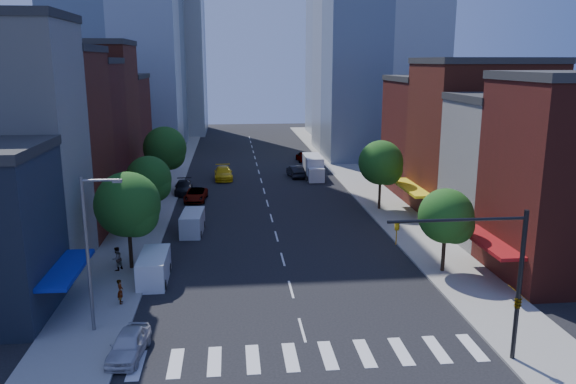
# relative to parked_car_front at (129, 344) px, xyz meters

# --- Properties ---
(ground) EXTENTS (220.00, 220.00, 0.00)m
(ground) POSITION_rel_parked_car_front_xyz_m (9.50, 2.00, -0.70)
(ground) COLOR black
(ground) RESTS_ON ground
(sidewalk_left) EXTENTS (5.00, 120.00, 0.15)m
(sidewalk_left) POSITION_rel_parked_car_front_xyz_m (-3.00, 42.00, -0.62)
(sidewalk_left) COLOR gray
(sidewalk_left) RESTS_ON ground
(sidewalk_right) EXTENTS (5.00, 120.00, 0.15)m
(sidewalk_right) POSITION_rel_parked_car_front_xyz_m (22.00, 42.00, -0.62)
(sidewalk_right) COLOR gray
(sidewalk_right) RESTS_ON ground
(crosswalk) EXTENTS (19.00, 3.00, 0.01)m
(crosswalk) POSITION_rel_parked_car_front_xyz_m (9.50, -1.00, -0.69)
(crosswalk) COLOR silver
(crosswalk) RESTS_ON ground
(bldg_left_2) EXTENTS (12.00, 9.00, 16.00)m
(bldg_left_2) POSITION_rel_parked_car_front_xyz_m (-11.50, 22.50, 7.30)
(bldg_left_2) COLOR maroon
(bldg_left_2) RESTS_ON ground
(bldg_left_3) EXTENTS (12.00, 8.00, 15.00)m
(bldg_left_3) POSITION_rel_parked_car_front_xyz_m (-11.50, 31.00, 6.80)
(bldg_left_3) COLOR #571D15
(bldg_left_3) RESTS_ON ground
(bldg_left_4) EXTENTS (12.00, 9.00, 17.00)m
(bldg_left_4) POSITION_rel_parked_car_front_xyz_m (-11.50, 39.50, 7.80)
(bldg_left_4) COLOR maroon
(bldg_left_4) RESTS_ON ground
(bldg_left_5) EXTENTS (12.00, 10.00, 13.00)m
(bldg_left_5) POSITION_rel_parked_car_front_xyz_m (-11.50, 49.00, 5.80)
(bldg_left_5) COLOR #571D15
(bldg_left_5) RESTS_ON ground
(bldg_right_1) EXTENTS (12.00, 8.00, 12.00)m
(bldg_right_1) POSITION_rel_parked_car_front_xyz_m (30.50, 17.00, 5.30)
(bldg_right_1) COLOR #B7B4A9
(bldg_right_1) RESTS_ON ground
(bldg_right_2) EXTENTS (12.00, 10.00, 15.00)m
(bldg_right_2) POSITION_rel_parked_car_front_xyz_m (30.50, 26.00, 6.80)
(bldg_right_2) COLOR maroon
(bldg_right_2) RESTS_ON ground
(bldg_right_3) EXTENTS (12.00, 10.00, 13.00)m
(bldg_right_3) POSITION_rel_parked_car_front_xyz_m (30.50, 36.00, 5.80)
(bldg_right_3) COLOR #571D15
(bldg_right_3) RESTS_ON ground
(traffic_signal) EXTENTS (7.24, 2.24, 8.00)m
(traffic_signal) POSITION_rel_parked_car_front_xyz_m (19.44, -2.50, 3.46)
(traffic_signal) COLOR black
(traffic_signal) RESTS_ON sidewalk_right
(streetlight) EXTENTS (2.25, 0.25, 9.00)m
(streetlight) POSITION_rel_parked_car_front_xyz_m (-2.31, 3.00, 4.58)
(streetlight) COLOR slate
(streetlight) RESTS_ON sidewalk_left
(tree_left_near) EXTENTS (4.80, 4.80, 7.30)m
(tree_left_near) POSITION_rel_parked_car_front_xyz_m (-1.85, 12.92, 4.17)
(tree_left_near) COLOR black
(tree_left_near) RESTS_ON sidewalk_left
(tree_left_mid) EXTENTS (4.20, 4.20, 6.65)m
(tree_left_mid) POSITION_rel_parked_car_front_xyz_m (-1.85, 23.92, 3.83)
(tree_left_mid) COLOR black
(tree_left_mid) RESTS_ON sidewalk_left
(tree_left_far) EXTENTS (5.00, 5.00, 7.75)m
(tree_left_far) POSITION_rel_parked_car_front_xyz_m (-1.85, 37.92, 4.50)
(tree_left_far) COLOR black
(tree_left_far) RESTS_ON sidewalk_left
(tree_right_near) EXTENTS (4.00, 4.00, 6.20)m
(tree_right_near) POSITION_rel_parked_car_front_xyz_m (21.15, 9.92, 3.49)
(tree_right_near) COLOR black
(tree_right_near) RESTS_ON sidewalk_right
(tree_right_far) EXTENTS (4.60, 4.60, 7.20)m
(tree_right_far) POSITION_rel_parked_car_front_xyz_m (21.15, 27.92, 4.17)
(tree_right_far) COLOR black
(tree_right_far) RESTS_ON sidewalk_right
(parked_car_front) EXTENTS (2.12, 4.27, 1.40)m
(parked_car_front) POSITION_rel_parked_car_front_xyz_m (0.00, 0.00, 0.00)
(parked_car_front) COLOR silver
(parked_car_front) RESTS_ON ground
(parked_car_second) EXTENTS (1.93, 4.83, 1.56)m
(parked_car_second) POSITION_rel_parked_car_front_xyz_m (0.00, 11.89, 0.08)
(parked_car_second) COLOR black
(parked_car_second) RESTS_ON ground
(parked_car_third) EXTENTS (2.62, 5.08, 1.37)m
(parked_car_third) POSITION_rel_parked_car_front_xyz_m (1.62, 33.97, -0.01)
(parked_car_third) COLOR #999999
(parked_car_third) RESTS_ON ground
(parked_car_rear) EXTENTS (2.30, 5.18, 1.48)m
(parked_car_rear) POSITION_rel_parked_car_front_xyz_m (0.00, 37.74, 0.04)
(parked_car_rear) COLOR black
(parked_car_rear) RESTS_ON ground
(cargo_van_near) EXTENTS (1.96, 4.77, 2.03)m
(cargo_van_near) POSITION_rel_parked_car_front_xyz_m (0.00, 10.35, 0.31)
(cargo_van_near) COLOR white
(cargo_van_near) RESTS_ON ground
(cargo_van_far) EXTENTS (2.10, 4.68, 1.95)m
(cargo_van_far) POSITION_rel_parked_car_front_xyz_m (1.99, 21.69, 0.27)
(cargo_van_far) COLOR silver
(cargo_van_far) RESTS_ON ground
(taxi) EXTENTS (2.52, 5.78, 1.65)m
(taxi) POSITION_rel_parked_car_front_xyz_m (4.59, 45.42, 0.13)
(taxi) COLOR yellow
(taxi) RESTS_ON ground
(traffic_car_oncoming) EXTENTS (2.19, 4.88, 1.56)m
(traffic_car_oncoming) POSITION_rel_parked_car_front_xyz_m (14.25, 45.91, 0.08)
(traffic_car_oncoming) COLOR black
(traffic_car_oncoming) RESTS_ON ground
(traffic_car_far) EXTENTS (2.17, 4.79, 1.60)m
(traffic_car_far) POSITION_rel_parked_car_front_xyz_m (16.88, 57.79, 0.10)
(traffic_car_far) COLOR #999999
(traffic_car_far) RESTS_ON ground
(box_truck) EXTENTS (2.38, 7.33, 2.94)m
(box_truck) POSITION_rel_parked_car_front_xyz_m (16.51, 45.02, 0.69)
(box_truck) COLOR silver
(box_truck) RESTS_ON ground
(pedestrian_near) EXTENTS (0.45, 0.63, 1.61)m
(pedestrian_near) POSITION_rel_parked_car_front_xyz_m (-1.61, 6.57, 0.26)
(pedestrian_near) COLOR #999999
(pedestrian_near) RESTS_ON sidewalk_left
(pedestrian_far) EXTENTS (1.03, 1.09, 1.78)m
(pedestrian_far) POSITION_rel_parked_car_front_xyz_m (-2.96, 12.56, 0.34)
(pedestrian_far) COLOR #999999
(pedestrian_far) RESTS_ON sidewalk_left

